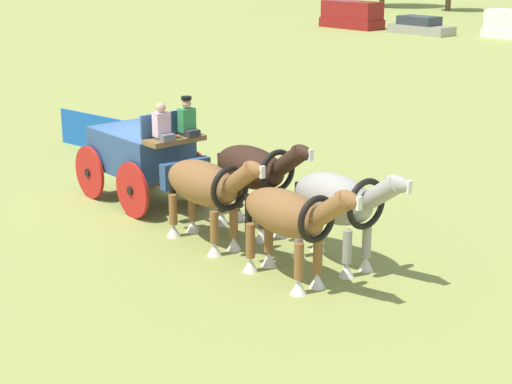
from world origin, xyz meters
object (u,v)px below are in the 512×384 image
object	(u,v)px
parked_vehicle_a	(352,15)
draft_horse_lead_off	(289,217)
parked_vehicle_b	(421,26)
draft_horse_lead_near	(338,202)
draft_horse_rear_near	(254,171)
show_wagon	(144,154)
draft_horse_rear_off	(206,186)

from	to	relation	value
parked_vehicle_a	draft_horse_lead_off	bearing A→B (deg)	-60.18
draft_horse_lead_off	parked_vehicle_b	size ratio (longest dim) A/B	0.64
draft_horse_lead_near	parked_vehicle_b	distance (m)	43.61
parked_vehicle_b	draft_horse_rear_near	bearing A→B (deg)	-68.11
show_wagon	draft_horse_rear_near	world-z (taller)	show_wagon
parked_vehicle_b	draft_horse_rear_off	bearing A→B (deg)	-69.09
parked_vehicle_a	draft_horse_rear_near	bearing A→B (deg)	-61.49
show_wagon	parked_vehicle_b	size ratio (longest dim) A/B	1.19
draft_horse_rear_near	draft_horse_lead_near	world-z (taller)	draft_horse_rear_near
draft_horse_rear_off	draft_horse_lead_near	world-z (taller)	draft_horse_lead_near
draft_horse_rear_near	parked_vehicle_b	size ratio (longest dim) A/B	0.64
draft_horse_rear_near	draft_horse_lead_off	xyz separation A→B (m)	(2.25, -1.86, -0.11)
show_wagon	draft_horse_lead_off	size ratio (longest dim) A/B	1.86
draft_horse_rear_off	show_wagon	bearing A→B (deg)	156.23
draft_horse_rear_near	draft_horse_lead_off	world-z (taller)	draft_horse_rear_near
draft_horse_rear_off	draft_horse_lead_off	bearing A→B (deg)	-13.08
draft_horse_lead_near	draft_horse_lead_off	bearing A→B (deg)	-102.14
draft_horse_lead_off	draft_horse_rear_off	bearing A→B (deg)	166.92
draft_horse_rear_off	draft_horse_lead_off	world-z (taller)	draft_horse_rear_off
draft_horse_lead_off	parked_vehicle_b	world-z (taller)	draft_horse_lead_off
draft_horse_lead_near	draft_horse_rear_near	bearing A→B (deg)	166.92
draft_horse_lead_near	draft_horse_rear_off	bearing A→B (deg)	-166.43
draft_horse_rear_off	parked_vehicle_a	xyz separation A→B (m)	(-21.20, 40.84, -0.37)
draft_horse_lead_near	parked_vehicle_a	world-z (taller)	draft_horse_lead_near
parked_vehicle_b	show_wagon	bearing A→B (deg)	-72.60
draft_horse_lead_near	parked_vehicle_b	size ratio (longest dim) A/B	0.63
show_wagon	draft_horse_lead_near	size ratio (longest dim) A/B	1.89
draft_horse_rear_near	show_wagon	bearing A→B (deg)	177.61
draft_horse_lead_near	draft_horse_lead_off	distance (m)	1.30
show_wagon	draft_horse_lead_near	distance (m)	6.07
draft_horse_rear_near	draft_horse_rear_off	bearing A→B (deg)	-103.00
draft_horse_lead_off	parked_vehicle_a	bearing A→B (deg)	119.82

